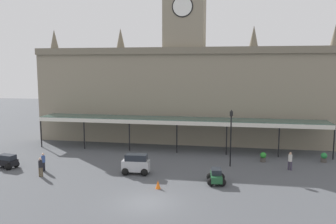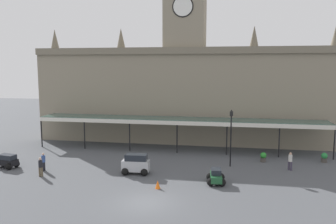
{
  "view_description": "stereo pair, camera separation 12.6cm",
  "coord_description": "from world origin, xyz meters",
  "px_view_note": "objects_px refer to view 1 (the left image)",
  "views": [
    {
      "loc": [
        5.48,
        -22.47,
        9.41
      ],
      "look_at": [
        0.0,
        8.69,
        5.23
      ],
      "focal_mm": 37.08,
      "sensor_mm": 36.0,
      "label": 1
    },
    {
      "loc": [
        5.61,
        -22.45,
        9.41
      ],
      "look_at": [
        0.0,
        8.69,
        5.23
      ],
      "focal_mm": 37.08,
      "sensor_mm": 36.0,
      "label": 2
    }
  ],
  "objects_px": {
    "car_silver_van": "(136,165)",
    "planter_near_kerb": "(263,157)",
    "traffic_cone": "(158,184)",
    "pedestrian_near_entrance": "(290,160)",
    "pedestrian_beside_cars": "(41,166)",
    "car_black_estate": "(6,162)",
    "planter_by_canopy": "(324,157)",
    "pedestrian_crossing_forecourt": "(43,161)",
    "car_green_sedan": "(216,177)",
    "victorian_lamppost": "(231,132)"
  },
  "relations": [
    {
      "from": "planter_near_kerb",
      "to": "planter_by_canopy",
      "type": "bearing_deg",
      "value": 8.24
    },
    {
      "from": "car_silver_van",
      "to": "car_black_estate",
      "type": "bearing_deg",
      "value": -178.68
    },
    {
      "from": "car_silver_van",
      "to": "planter_near_kerb",
      "type": "bearing_deg",
      "value": 27.75
    },
    {
      "from": "car_green_sedan",
      "to": "car_silver_van",
      "type": "bearing_deg",
      "value": 169.97
    },
    {
      "from": "car_green_sedan",
      "to": "planter_by_canopy",
      "type": "relative_size",
      "value": 2.21
    },
    {
      "from": "car_silver_van",
      "to": "traffic_cone",
      "type": "height_order",
      "value": "car_silver_van"
    },
    {
      "from": "planter_near_kerb",
      "to": "pedestrian_beside_cars",
      "type": "bearing_deg",
      "value": -157.08
    },
    {
      "from": "car_green_sedan",
      "to": "car_silver_van",
      "type": "xyz_separation_m",
      "value": [
        -7.04,
        1.25,
        0.3
      ]
    },
    {
      "from": "pedestrian_beside_cars",
      "to": "planter_near_kerb",
      "type": "distance_m",
      "value": 20.9
    },
    {
      "from": "car_silver_van",
      "to": "victorian_lamppost",
      "type": "distance_m",
      "value": 9.37
    },
    {
      "from": "planter_near_kerb",
      "to": "car_black_estate",
      "type": "bearing_deg",
      "value": -165.24
    },
    {
      "from": "car_black_estate",
      "to": "traffic_cone",
      "type": "relative_size",
      "value": 3.64
    },
    {
      "from": "car_black_estate",
      "to": "victorian_lamppost",
      "type": "xyz_separation_m",
      "value": [
        20.61,
        4.1,
        2.76
      ]
    },
    {
      "from": "pedestrian_crossing_forecourt",
      "to": "car_black_estate",
      "type": "bearing_deg",
      "value": 174.96
    },
    {
      "from": "car_black_estate",
      "to": "planter_by_canopy",
      "type": "relative_size",
      "value": 2.48
    },
    {
      "from": "car_black_estate",
      "to": "planter_near_kerb",
      "type": "height_order",
      "value": "car_black_estate"
    },
    {
      "from": "pedestrian_beside_cars",
      "to": "planter_near_kerb",
      "type": "height_order",
      "value": "pedestrian_beside_cars"
    },
    {
      "from": "car_black_estate",
      "to": "car_silver_van",
      "type": "height_order",
      "value": "car_silver_van"
    },
    {
      "from": "traffic_cone",
      "to": "planter_near_kerb",
      "type": "xyz_separation_m",
      "value": [
        8.74,
        9.27,
        0.16
      ]
    },
    {
      "from": "car_silver_van",
      "to": "traffic_cone",
      "type": "relative_size",
      "value": 3.74
    },
    {
      "from": "car_green_sedan",
      "to": "car_black_estate",
      "type": "bearing_deg",
      "value": 177.18
    },
    {
      "from": "car_black_estate",
      "to": "pedestrian_near_entrance",
      "type": "xyz_separation_m",
      "value": [
        25.97,
        3.82,
        0.34
      ]
    },
    {
      "from": "pedestrian_crossing_forecourt",
      "to": "planter_by_canopy",
      "type": "height_order",
      "value": "pedestrian_crossing_forecourt"
    },
    {
      "from": "car_green_sedan",
      "to": "traffic_cone",
      "type": "distance_m",
      "value": 4.84
    },
    {
      "from": "traffic_cone",
      "to": "pedestrian_near_entrance",
      "type": "bearing_deg",
      "value": 32.05
    },
    {
      "from": "planter_by_canopy",
      "to": "planter_near_kerb",
      "type": "height_order",
      "value": "same"
    },
    {
      "from": "traffic_cone",
      "to": "pedestrian_beside_cars",
      "type": "bearing_deg",
      "value": 173.83
    },
    {
      "from": "car_green_sedan",
      "to": "pedestrian_beside_cars",
      "type": "relative_size",
      "value": 1.27
    },
    {
      "from": "car_silver_van",
      "to": "planter_by_canopy",
      "type": "distance_m",
      "value": 18.6
    },
    {
      "from": "pedestrian_near_entrance",
      "to": "traffic_cone",
      "type": "xyz_separation_m",
      "value": [
        -10.89,
        -6.81,
        -0.58
      ]
    },
    {
      "from": "traffic_cone",
      "to": "planter_by_canopy",
      "type": "xyz_separation_m",
      "value": [
        14.63,
        10.12,
        0.16
      ]
    },
    {
      "from": "victorian_lamppost",
      "to": "car_green_sedan",
      "type": "bearing_deg",
      "value": -102.63
    },
    {
      "from": "planter_near_kerb",
      "to": "pedestrian_near_entrance",
      "type": "bearing_deg",
      "value": -48.85
    },
    {
      "from": "planter_near_kerb",
      "to": "victorian_lamppost",
      "type": "bearing_deg",
      "value": -145.94
    },
    {
      "from": "car_black_estate",
      "to": "planter_by_canopy",
      "type": "xyz_separation_m",
      "value": [
        29.72,
        7.13,
        -0.07
      ]
    },
    {
      "from": "planter_by_canopy",
      "to": "car_green_sedan",
      "type": "bearing_deg",
      "value": -141.7
    },
    {
      "from": "car_black_estate",
      "to": "car_silver_van",
      "type": "bearing_deg",
      "value": 1.32
    },
    {
      "from": "car_silver_van",
      "to": "pedestrian_beside_cars",
      "type": "height_order",
      "value": "car_silver_van"
    },
    {
      "from": "pedestrian_crossing_forecourt",
      "to": "victorian_lamppost",
      "type": "distance_m",
      "value": 17.37
    },
    {
      "from": "car_green_sedan",
      "to": "pedestrian_beside_cars",
      "type": "bearing_deg",
      "value": -176.55
    },
    {
      "from": "pedestrian_beside_cars",
      "to": "pedestrian_near_entrance",
      "type": "bearing_deg",
      "value": 14.87
    },
    {
      "from": "car_green_sedan",
      "to": "pedestrian_crossing_forecourt",
      "type": "xyz_separation_m",
      "value": [
        -15.48,
        0.61,
        0.41
      ]
    },
    {
      "from": "pedestrian_crossing_forecourt",
      "to": "victorian_lamppost",
      "type": "bearing_deg",
      "value": 15.01
    },
    {
      "from": "victorian_lamppost",
      "to": "traffic_cone",
      "type": "height_order",
      "value": "victorian_lamppost"
    },
    {
      "from": "victorian_lamppost",
      "to": "planter_near_kerb",
      "type": "distance_m",
      "value": 4.81
    },
    {
      "from": "car_black_estate",
      "to": "planter_by_canopy",
      "type": "bearing_deg",
      "value": 13.5
    },
    {
      "from": "pedestrian_crossing_forecourt",
      "to": "planter_near_kerb",
      "type": "distance_m",
      "value": 20.92
    },
    {
      "from": "planter_by_canopy",
      "to": "planter_near_kerb",
      "type": "bearing_deg",
      "value": -171.76
    },
    {
      "from": "car_black_estate",
      "to": "pedestrian_near_entrance",
      "type": "relative_size",
      "value": 1.43
    },
    {
      "from": "traffic_cone",
      "to": "car_silver_van",
      "type": "bearing_deg",
      "value": 129.0
    }
  ]
}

